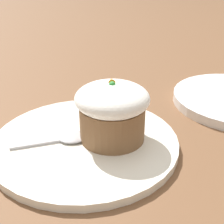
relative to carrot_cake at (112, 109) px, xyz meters
name	(u,v)px	position (x,y,z in m)	size (l,w,h in m)	color
ground_plane	(85,145)	(0.00, 0.04, -0.06)	(4.00, 4.00, 0.00)	brown
dessert_plate	(85,142)	(0.00, 0.04, -0.05)	(0.27, 0.27, 0.01)	white
carrot_cake	(112,109)	(0.00, 0.00, 0.00)	(0.10, 0.10, 0.09)	brown
spoon	(65,138)	(-0.01, 0.07, -0.04)	(0.05, 0.11, 0.01)	#B7B7BC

